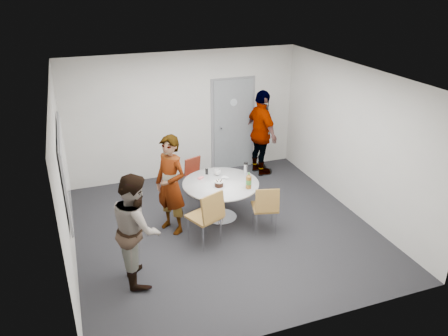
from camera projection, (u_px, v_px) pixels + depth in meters
name	position (u px, v px, depth m)	size (l,w,h in m)	color
floor	(224.00, 229.00, 7.70)	(5.00, 5.00, 0.00)	black
ceiling	(224.00, 76.00, 6.59)	(5.00, 5.00, 0.00)	silver
wall_back	(184.00, 115.00, 9.29)	(5.00, 5.00, 0.00)	silver
wall_left	(63.00, 181.00, 6.38)	(5.00, 5.00, 0.00)	silver
wall_right	(353.00, 140.00, 7.92)	(5.00, 5.00, 0.00)	silver
wall_front	(298.00, 238.00, 5.00)	(5.00, 5.00, 0.00)	silver
door	(233.00, 125.00, 9.75)	(1.02, 0.17, 2.12)	gray
whiteboard	(65.00, 169.00, 6.52)	(0.04, 1.90, 1.25)	gray
table	(222.00, 188.00, 7.81)	(1.36, 1.36, 1.00)	silver
chair_near_left	(208.00, 213.00, 7.00)	(0.62, 0.65, 0.98)	brown
chair_near_right	(266.00, 205.00, 7.38)	(0.51, 0.55, 0.88)	brown
chair_far	(196.00, 174.00, 8.67)	(0.49, 0.51, 0.80)	maroon
person_main	(171.00, 185.00, 7.33)	(0.64, 0.42, 1.74)	#A5C6EA
person_left	(137.00, 228.00, 6.16)	(0.81, 0.63, 1.67)	white
person_right	(262.00, 133.00, 9.47)	(1.11, 0.46, 1.89)	black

